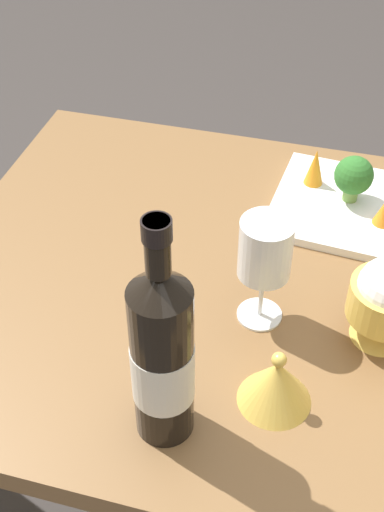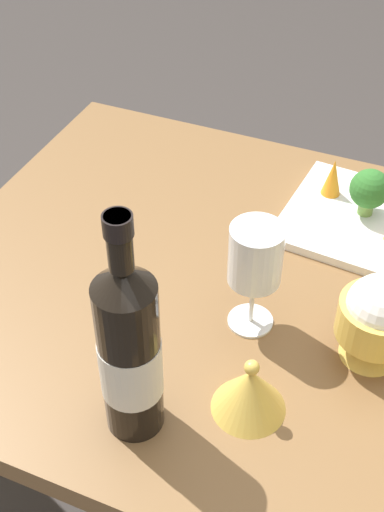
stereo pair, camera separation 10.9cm
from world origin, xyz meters
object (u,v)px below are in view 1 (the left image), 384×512
at_px(rice_bowl_lid, 276,382).
at_px(wine_bottle, 162,356).
at_px(wine_glass, 265,252).
at_px(serving_plate, 345,206).
at_px(carrot_garnish_right, 315,167).
at_px(broccoli_floret, 354,176).

bearing_deg(rice_bowl_lid, wine_bottle, 29.54).
xyz_separation_m(wine_glass, rice_bowl_lid, (-0.05, 0.15, -0.09)).
height_order(serving_plate, carrot_garnish_right, carrot_garnish_right).
bearing_deg(broccoli_floret, rice_bowl_lid, 83.13).
xyz_separation_m(wine_glass, broccoli_floret, (-0.10, -0.30, -0.06)).
xyz_separation_m(rice_bowl_lid, broccoli_floret, (-0.05, -0.45, 0.03)).
bearing_deg(wine_bottle, carrot_garnish_right, -101.62).
height_order(rice_bowl_lid, broccoli_floret, broccoli_floret).
distance_m(wine_bottle, broccoli_floret, 0.56).
bearing_deg(wine_bottle, rice_bowl_lid, -150.46).
xyz_separation_m(wine_glass, serving_plate, (-0.10, -0.29, -0.12)).
bearing_deg(rice_bowl_lid, wine_glass, -71.73).
relative_size(wine_glass, serving_plate, 0.66).
bearing_deg(rice_bowl_lid, broccoli_floret, -96.87).
bearing_deg(serving_plate, carrot_garnish_right, -34.70).
height_order(wine_glass, rice_bowl_lid, wine_glass).
height_order(wine_bottle, serving_plate, wine_bottle).
bearing_deg(wine_glass, wine_bottle, 69.66).
height_order(wine_bottle, broccoli_floret, wine_bottle).
height_order(wine_bottle, carrot_garnish_right, wine_bottle).
distance_m(serving_plate, carrot_garnish_right, 0.09).
xyz_separation_m(rice_bowl_lid, carrot_garnish_right, (0.02, -0.48, 0.01)).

